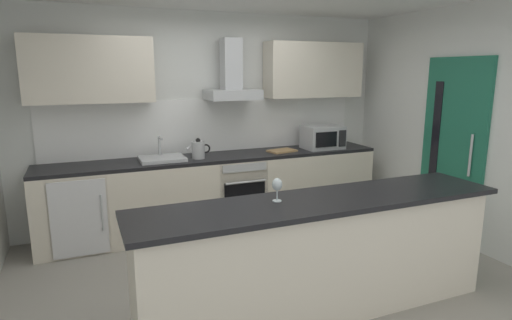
# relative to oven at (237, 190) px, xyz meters

# --- Properties ---
(ground) EXTENTS (5.66, 4.47, 0.02)m
(ground) POSITION_rel_oven_xyz_m (-0.22, -1.39, -0.47)
(ground) COLOR gray
(wall_back) EXTENTS (5.66, 0.12, 2.60)m
(wall_back) POSITION_rel_oven_xyz_m (-0.22, 0.41, 0.84)
(wall_back) COLOR silver
(wall_back) RESTS_ON ground
(wall_right) EXTENTS (0.12, 4.47, 2.60)m
(wall_right) POSITION_rel_oven_xyz_m (2.17, -1.39, 0.84)
(wall_right) COLOR silver
(wall_right) RESTS_ON ground
(backsplash_tile) EXTENTS (3.96, 0.02, 0.66)m
(backsplash_tile) POSITION_rel_oven_xyz_m (-0.22, 0.33, 0.77)
(backsplash_tile) COLOR white
(counter_back) EXTENTS (4.10, 0.60, 0.90)m
(counter_back) POSITION_rel_oven_xyz_m (-0.22, 0.03, -0.01)
(counter_back) COLOR beige
(counter_back) RESTS_ON ground
(counter_island) EXTENTS (2.97, 0.64, 0.94)m
(counter_island) POSITION_rel_oven_xyz_m (-0.06, -2.09, 0.02)
(counter_island) COLOR beige
(counter_island) RESTS_ON ground
(upper_cabinets) EXTENTS (4.04, 0.32, 0.70)m
(upper_cabinets) POSITION_rel_oven_xyz_m (-0.22, 0.18, 1.45)
(upper_cabinets) COLOR beige
(side_door) EXTENTS (0.08, 0.85, 2.05)m
(side_door) POSITION_rel_oven_xyz_m (2.09, -1.30, 0.57)
(side_door) COLOR #1E664C
(side_door) RESTS_ON ground
(oven) EXTENTS (0.60, 0.62, 0.80)m
(oven) POSITION_rel_oven_xyz_m (0.00, 0.00, 0.00)
(oven) COLOR slate
(oven) RESTS_ON ground
(refrigerator) EXTENTS (0.58, 0.60, 0.85)m
(refrigerator) POSITION_rel_oven_xyz_m (-1.81, -0.00, -0.03)
(refrigerator) COLOR white
(refrigerator) RESTS_ON ground
(microwave) EXTENTS (0.50, 0.38, 0.30)m
(microwave) POSITION_rel_oven_xyz_m (1.20, -0.03, 0.59)
(microwave) COLOR #B7BABC
(microwave) RESTS_ON counter_back
(sink) EXTENTS (0.50, 0.40, 0.26)m
(sink) POSITION_rel_oven_xyz_m (-0.89, 0.01, 0.47)
(sink) COLOR silver
(sink) RESTS_ON counter_back
(kettle) EXTENTS (0.29, 0.15, 0.24)m
(kettle) POSITION_rel_oven_xyz_m (-0.48, -0.03, 0.55)
(kettle) COLOR #B7BABC
(kettle) RESTS_ON counter_back
(range_hood) EXTENTS (0.62, 0.45, 0.72)m
(range_hood) POSITION_rel_oven_xyz_m (0.00, 0.13, 1.33)
(range_hood) COLOR #B7BABC
(wine_glass) EXTENTS (0.08, 0.08, 0.18)m
(wine_glass) POSITION_rel_oven_xyz_m (-0.41, -2.01, 0.61)
(wine_glass) COLOR silver
(wine_glass) RESTS_ON counter_island
(chopping_board) EXTENTS (0.38, 0.28, 0.02)m
(chopping_board) POSITION_rel_oven_xyz_m (0.61, -0.02, 0.45)
(chopping_board) COLOR tan
(chopping_board) RESTS_ON counter_back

